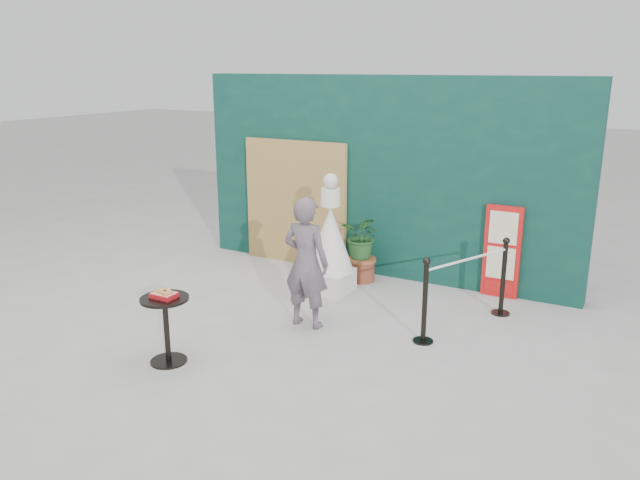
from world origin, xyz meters
The scene contains 10 objects.
ground centered at (0.00, 0.00, 0.00)m, with size 60.00×60.00×0.00m, color #ADAAA5.
back_wall centered at (0.00, 3.15, 1.50)m, with size 6.00×0.30×3.00m, color #0B322F.
bamboo_fence centered at (-1.40, 2.94, 1.00)m, with size 1.80×0.08×2.00m, color tan.
woman centered at (0.03, 0.80, 0.82)m, with size 0.60×0.39×1.64m, color #645660.
menu_board centered at (1.90, 2.95, 0.65)m, with size 0.50×0.07×1.30m.
statue centered at (-0.28, 2.02, 0.70)m, with size 0.67×0.67×1.71m.
cafe_table centered at (-0.80, -0.80, 0.50)m, with size 0.52×0.52×0.75m.
food_basket centered at (-0.80, -0.80, 0.79)m, with size 0.26×0.19×0.11m.
planter centered at (-0.06, 2.64, 0.60)m, with size 0.61×0.53×1.03m.
stanchion_barrier centered at (1.77, 1.67, 0.49)m, with size 0.84×1.54×1.03m.
Camera 1 is at (3.63, -5.46, 3.13)m, focal length 35.00 mm.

